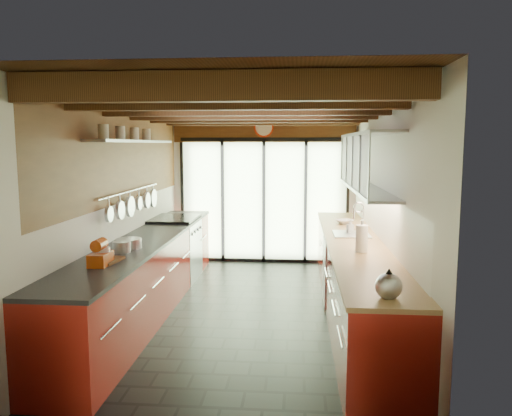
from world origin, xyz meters
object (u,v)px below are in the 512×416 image
at_px(kettle, 389,285).
at_px(paper_towel, 362,239).
at_px(bowl, 345,222).
at_px(stand_mixer, 101,255).
at_px(soap_bottle, 350,226).

relative_size(kettle, paper_towel, 0.76).
bearing_deg(bowl, stand_mixer, -133.10).
distance_m(stand_mixer, soap_bottle, 3.20).
height_order(kettle, soap_bottle, kettle).
relative_size(soap_bottle, bowl, 0.72).
relative_size(paper_towel, soap_bottle, 1.97).
bearing_deg(kettle, paper_towel, 90.00).
distance_m(stand_mixer, bowl, 3.72).
bearing_deg(kettle, bowl, 90.00).
height_order(kettle, paper_towel, paper_towel).
height_order(paper_towel, soap_bottle, paper_towel).
xyz_separation_m(paper_towel, soap_bottle, (0.00, 1.16, -0.06)).
height_order(paper_towel, bowl, paper_towel).
xyz_separation_m(soap_bottle, bowl, (0.00, 0.78, -0.06)).
relative_size(kettle, bowl, 1.08).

